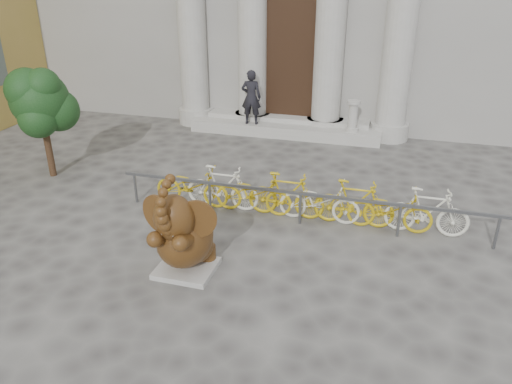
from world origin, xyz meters
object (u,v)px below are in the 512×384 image
(elephant_statue, at_px, (184,236))
(tree, at_px, (41,102))
(bike_rack, at_px, (302,197))
(pedestrian, at_px, (251,97))

(elephant_statue, xyz_separation_m, tree, (-5.01, 3.15, 1.21))
(elephant_statue, distance_m, bike_rack, 3.03)
(bike_rack, distance_m, tree, 6.77)
(tree, bearing_deg, elephant_statue, -32.20)
(elephant_statue, distance_m, pedestrian, 7.85)
(elephant_statue, bearing_deg, pedestrian, 98.35)
(bike_rack, distance_m, pedestrian, 5.85)
(elephant_statue, height_order, pedestrian, pedestrian)
(tree, bearing_deg, bike_rack, -5.01)
(elephant_statue, bearing_deg, tree, 148.58)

